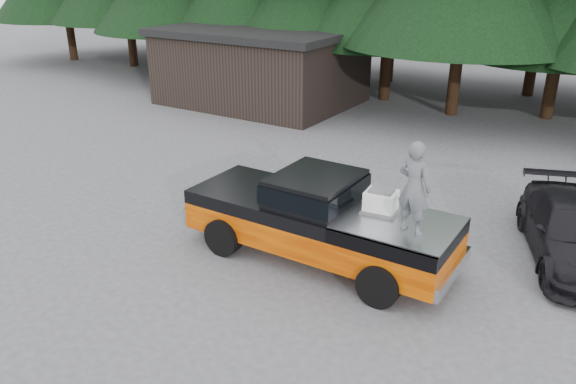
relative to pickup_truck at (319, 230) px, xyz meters
The scene contains 7 objects.
ground 1.06m from the pickup_truck, 117.78° to the right, with size 120.00×120.00×0.00m, color #4A4A4C.
pickup_truck is the anchor object (origin of this frame).
truck_cab 0.97m from the pickup_truck, behind, with size 1.66×1.90×0.59m, color black.
air_compressor 1.57m from the pickup_truck, 10.37° to the left, with size 0.62×0.51×0.42m, color white.
man_on_bed 2.64m from the pickup_truck, ahead, with size 0.65×0.43×1.78m, color #52565A.
parked_car 5.49m from the pickup_truck, 32.12° to the left, with size 1.83×4.50×1.31m, color black.
utility_building 14.70m from the pickup_truck, 129.80° to the left, with size 8.40×6.40×3.30m.
Camera 1 is at (5.64, -8.74, 6.06)m, focal length 35.00 mm.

